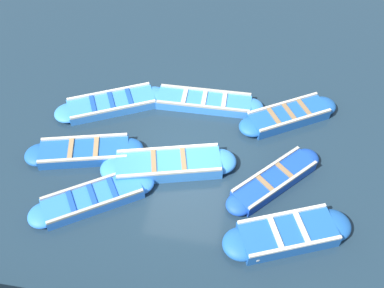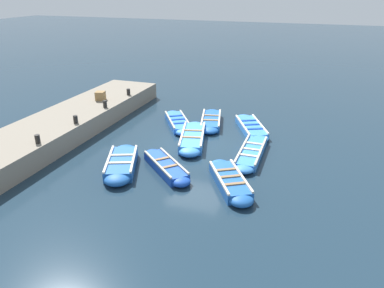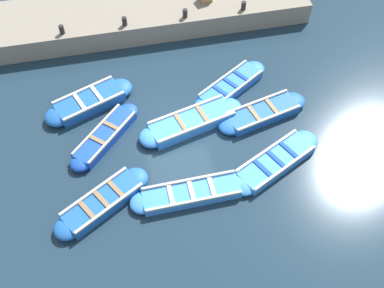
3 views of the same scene
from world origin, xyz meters
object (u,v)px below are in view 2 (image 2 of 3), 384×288
object	(u,v)px
boat_centre	(193,138)
boat_broadside	(122,164)
boat_alongside	(178,122)
boat_end_of_row	(230,181)
boat_bow_out	(166,167)
buoy_orange_near	(116,154)
boat_far_corner	(251,127)
boat_stern_in	(251,153)
boat_tucked	(211,121)
bollard_north	(128,92)
wooden_crate	(100,96)
bollard_mid_north	(105,104)
bollard_mid_south	(76,119)
bollard_south	(38,139)

from	to	relation	value
boat_centre	boat_broadside	xyz separation A→B (m)	(1.71, 3.44, 0.01)
boat_alongside	boat_end_of_row	world-z (taller)	boat_end_of_row
boat_bow_out	buoy_orange_near	world-z (taller)	boat_bow_out
boat_far_corner	boat_stern_in	distance (m)	3.02
boat_stern_in	boat_tucked	xyz separation A→B (m)	(2.72, -3.18, 0.01)
bollard_north	buoy_orange_near	distance (m)	6.52
boat_end_of_row	boat_stern_in	bearing A→B (deg)	-94.87
boat_broadside	wooden_crate	bearing A→B (deg)	-51.69
boat_centre	boat_alongside	world-z (taller)	boat_centre
boat_broadside	boat_tucked	distance (m)	6.27
boat_centre	wooden_crate	size ratio (longest dim) A/B	8.73
bollard_north	bollard_mid_north	size ratio (longest dim) A/B	1.00
boat_centre	wooden_crate	xyz separation A→B (m)	(5.89, -1.85, 0.92)
boat_far_corner	boat_tucked	world-z (taller)	boat_tucked
boat_stern_in	boat_tucked	world-z (taller)	boat_tucked
boat_bow_out	wooden_crate	xyz separation A→B (m)	(5.86, -4.88, 0.95)
boat_end_of_row	bollard_mid_south	bearing A→B (deg)	-12.60
bollard_mid_south	boat_end_of_row	bearing A→B (deg)	167.40
boat_alongside	bollard_north	xyz separation A→B (m)	(3.52, -1.43, 0.90)
boat_far_corner	bollard_mid_north	bearing A→B (deg)	12.25
boat_tucked	bollard_mid_north	world-z (taller)	bollard_mid_north
boat_bow_out	boat_tucked	world-z (taller)	boat_bow_out
bollard_north	bollard_mid_south	world-z (taller)	same
bollard_south	wooden_crate	world-z (taller)	wooden_crate
boat_far_corner	bollard_north	xyz separation A→B (m)	(7.17, -0.90, 0.91)
bollard_mid_north	bollard_mid_south	world-z (taller)	same
bollard_north	boat_far_corner	bearing A→B (deg)	172.86
boat_alongside	boat_bow_out	bearing A→B (deg)	106.30
bollard_mid_north	bollard_south	size ratio (longest dim) A/B	1.00
bollard_north	bollard_south	bearing A→B (deg)	90.00
boat_broadside	boat_bow_out	bearing A→B (deg)	-166.24
boat_centre	boat_far_corner	size ratio (longest dim) A/B	1.09
boat_alongside	bollard_south	bearing A→B (deg)	59.35
buoy_orange_near	bollard_mid_south	bearing A→B (deg)	-21.68
boat_far_corner	bollard_north	bearing A→B (deg)	-7.14
boat_alongside	boat_end_of_row	distance (m)	6.55
boat_far_corner	boat_bow_out	bearing A→B (deg)	67.35
boat_bow_out	bollard_mid_north	world-z (taller)	bollard_mid_north
boat_centre	boat_broadside	bearing A→B (deg)	63.51
boat_broadside	wooden_crate	size ratio (longest dim) A/B	7.64
boat_bow_out	bollard_north	world-z (taller)	bollard_north
bollard_north	bollard_mid_north	bearing A→B (deg)	90.00
boat_bow_out	boat_stern_in	distance (m)	3.73
boat_centre	boat_far_corner	distance (m)	3.23
wooden_crate	buoy_orange_near	world-z (taller)	wooden_crate
boat_end_of_row	buoy_orange_near	distance (m)	5.03
wooden_crate	bollard_south	bearing A→B (deg)	98.83
boat_far_corner	boat_stern_in	world-z (taller)	same
boat_bow_out	boat_end_of_row	bearing A→B (deg)	172.83
boat_bow_out	boat_tucked	xyz separation A→B (m)	(-0.13, -5.60, -0.00)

